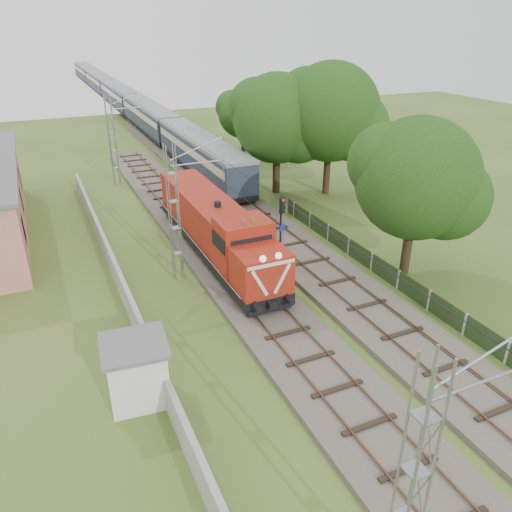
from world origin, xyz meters
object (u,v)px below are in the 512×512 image
signal_post (282,219)px  relay_hut (137,371)px  coach_rake (119,95)px  locomotive (216,227)px

signal_post → relay_hut: size_ratio=1.64×
coach_rake → locomotive: bearing=-94.8°
locomotive → signal_post: size_ratio=3.53×
signal_post → relay_hut: (-10.63, -8.30, -1.82)m
locomotive → relay_hut: bearing=-124.0°
locomotive → relay_hut: size_ratio=5.79×
coach_rake → relay_hut: coach_rake is taller
locomotive → relay_hut: locomotive is taller
coach_rake → signal_post: 62.81m
locomotive → coach_rake: size_ratio=0.15×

